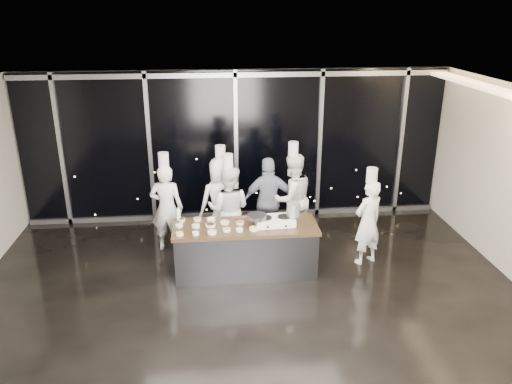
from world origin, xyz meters
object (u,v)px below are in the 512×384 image
chef_left (222,201)px  chef_side (368,221)px  frying_pan (257,216)px  guest (269,202)px  demo_counter (246,249)px  chef_far_left (167,207)px  stove (275,221)px  chef_right (292,198)px  stock_pot (293,209)px  chef_center (229,209)px

chef_left → chef_side: size_ratio=1.10×
frying_pan → guest: bearing=70.3°
demo_counter → chef_side: (2.20, 0.17, 0.36)m
chef_far_left → chef_left: size_ratio=0.97×
stove → chef_right: size_ratio=0.34×
demo_counter → stock_pot: (0.83, 0.03, 0.70)m
guest → chef_right: chef_right is taller
demo_counter → guest: guest is taller
chef_center → chef_side: bearing=177.1°
frying_pan → guest: (0.35, 1.13, -0.19)m
demo_counter → stove: 0.72m
chef_left → chef_right: (1.36, -0.03, 0.02)m
demo_counter → chef_left: chef_left is taller
stove → stock_pot: size_ratio=3.00×
demo_counter → chef_right: chef_right is taller
stock_pot → chef_left: 1.69m
guest → chef_side: size_ratio=0.97×
chef_left → frying_pan: bearing=97.3°
stock_pot → chef_side: 1.42m
demo_counter → stove: stove is taller
chef_center → chef_right: bearing=-153.5°
frying_pan → stove: bearing=1.7°
chef_side → stove: bearing=-19.7°
frying_pan → chef_left: chef_left is taller
chef_center → chef_side: (2.44, -0.71, -0.04)m
chef_far_left → chef_left: chef_left is taller
chef_side → chef_left: bearing=-46.8°
chef_left → guest: 0.91m
frying_pan → chef_side: chef_side is taller
stock_pot → chef_center: chef_center is taller
frying_pan → chef_side: bearing=2.5°
chef_far_left → guest: (1.94, 0.07, 0.01)m
chef_far_left → chef_center: 1.17m
chef_right → chef_side: (1.20, -1.00, -0.10)m
guest → chef_right: (0.46, 0.05, 0.03)m
stock_pot → chef_right: 1.18m
stove → chef_right: chef_right is taller
frying_pan → chef_left: bearing=112.1°
demo_counter → stove: size_ratio=3.61×
chef_left → chef_right: bearing=161.2°
frying_pan → chef_right: size_ratio=0.29×
stove → frying_pan: bearing=-178.3°
stock_pot → chef_left: size_ratio=0.11×
stove → frying_pan: 0.33m
frying_pan → chef_far_left: 1.92m
demo_counter → chef_center: bearing=105.3°
demo_counter → chef_center: size_ratio=1.29×
chef_far_left → chef_side: (3.60, -0.88, -0.06)m
chef_center → chef_side: chef_center is taller
chef_left → chef_center: size_ratio=1.04×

